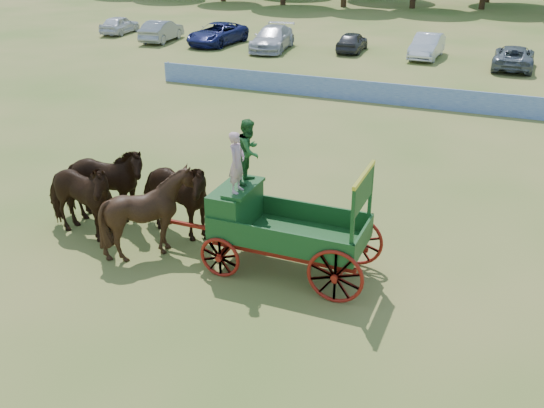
% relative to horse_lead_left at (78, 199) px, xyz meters
% --- Properties ---
extents(ground, '(160.00, 160.00, 0.00)m').
position_rel_horse_lead_left_xyz_m(ground, '(6.18, -0.80, -1.20)').
color(ground, '#9C8046').
rests_on(ground, ground).
extents(horse_lead_left, '(2.98, 1.61, 2.41)m').
position_rel_horse_lead_left_xyz_m(horse_lead_left, '(0.00, 0.00, 0.00)').
color(horse_lead_left, '#311D0D').
rests_on(horse_lead_left, ground).
extents(horse_lead_right, '(3.09, 1.97, 2.41)m').
position_rel_horse_lead_left_xyz_m(horse_lead_right, '(0.00, 1.10, 0.00)').
color(horse_lead_right, '#311D0D').
rests_on(horse_lead_right, ground).
extents(horse_wheel_left, '(2.32, 2.10, 2.41)m').
position_rel_horse_lead_left_xyz_m(horse_wheel_left, '(2.40, 0.00, 0.00)').
color(horse_wheel_left, '#311D0D').
rests_on(horse_wheel_left, ground).
extents(horse_wheel_right, '(3.05, 1.83, 2.41)m').
position_rel_horse_lead_left_xyz_m(horse_wheel_right, '(2.40, 1.10, 0.00)').
color(horse_wheel_right, '#311D0D').
rests_on(horse_wheel_right, ground).
extents(farm_dray, '(6.00, 2.00, 3.80)m').
position_rel_horse_lead_left_xyz_m(farm_dray, '(5.35, 0.59, 0.47)').
color(farm_dray, maroon).
rests_on(farm_dray, ground).
extents(sponsor_banner, '(26.00, 0.08, 1.05)m').
position_rel_horse_lead_left_xyz_m(sponsor_banner, '(5.18, 17.20, -0.68)').
color(sponsor_banner, '#1D4A9E').
rests_on(sponsor_banner, ground).
extents(parked_cars, '(51.52, 6.88, 1.62)m').
position_rel_horse_lead_left_xyz_m(parked_cars, '(5.09, 28.77, -0.45)').
color(parked_cars, silver).
rests_on(parked_cars, ground).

